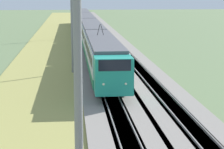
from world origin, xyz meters
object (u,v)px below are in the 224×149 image
object	(u,v)px
passenger_train	(89,28)
catenary_mast_mid	(73,26)
catenary_mast_near	(81,122)
catenary_mast_far	(71,12)

from	to	relation	value
passenger_train	catenary_mast_mid	size ratio (longest dim) A/B	9.17
catenary_mast_near	catenary_mast_mid	xyz separation A→B (m)	(33.17, -0.00, -0.12)
catenary_mast_far	catenary_mast_near	bearing A→B (deg)	180.00
passenger_train	catenary_mast_far	bearing A→B (deg)	-147.64
catenary_mast_far	catenary_mast_mid	bearing A→B (deg)	180.00
catenary_mast_near	catenary_mast_far	distance (m)	66.34
passenger_train	catenary_mast_far	xyz separation A→B (m)	(4.39, 2.78, 2.44)
passenger_train	catenary_mast_mid	xyz separation A→B (m)	(-28.78, 2.78, 2.50)
catenary_mast_mid	passenger_train	bearing A→B (deg)	-5.52
catenary_mast_mid	catenary_mast_far	bearing A→B (deg)	-0.00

